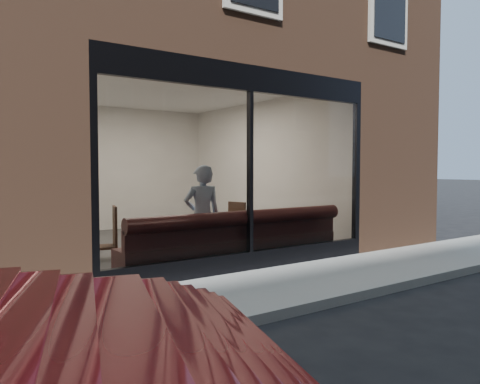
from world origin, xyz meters
TOP-DOWN VIEW (x-y plane):
  - ground at (0.00, 0.00)m, footprint 120.00×120.00m
  - sidewalk_near at (0.00, 1.00)m, footprint 40.00×2.00m
  - kerb_near at (0.00, -0.05)m, footprint 40.00×0.10m
  - host_building_pier_right at (3.75, 8.00)m, footprint 2.50×12.00m
  - host_building_backfill at (0.00, 11.00)m, footprint 5.00×6.00m
  - cafe_floor at (0.00, 5.00)m, footprint 6.00×6.00m
  - cafe_ceiling at (0.00, 5.00)m, footprint 6.00×6.00m
  - cafe_wall_back at (0.00, 7.99)m, footprint 5.00×0.00m
  - cafe_wall_left at (-2.49, 5.00)m, footprint 0.00×6.00m
  - cafe_wall_right at (2.49, 5.00)m, footprint 0.00×6.00m
  - storefront_kick at (0.00, 2.05)m, footprint 5.00×0.10m
  - storefront_header at (0.00, 2.05)m, footprint 5.00×0.10m
  - storefront_mullion at (0.00, 2.05)m, footprint 0.06×0.10m
  - storefront_glass at (0.00, 2.02)m, footprint 4.80×0.00m
  - banquette at (0.00, 2.45)m, footprint 4.00×0.55m
  - person at (-0.51, 2.66)m, footprint 0.68×0.53m
  - cafe_table_left at (-0.84, 3.44)m, footprint 0.83×0.83m
  - cafe_table_right at (0.96, 3.19)m, footprint 0.73×0.73m
  - cafe_chair_left at (-1.63, 4.14)m, footprint 0.51×0.51m
  - cafe_chair_right at (0.70, 3.65)m, footprint 0.53×0.53m
  - wall_poster at (-2.45, 3.89)m, footprint 0.02×0.58m

SIDE VIEW (x-z plane):
  - ground at x=0.00m, z-range 0.00..0.00m
  - sidewalk_near at x=0.00m, z-range 0.00..0.01m
  - cafe_floor at x=0.00m, z-range 0.02..0.02m
  - kerb_near at x=0.00m, z-range 0.00..0.12m
  - storefront_kick at x=0.00m, z-range 0.00..0.30m
  - banquette at x=0.00m, z-range 0.00..0.45m
  - cafe_chair_left at x=-1.63m, z-range 0.22..0.26m
  - cafe_chair_right at x=0.70m, z-range 0.22..0.26m
  - cafe_table_left at x=-0.84m, z-range 0.72..0.76m
  - cafe_table_right at x=0.96m, z-range 0.72..0.76m
  - person at x=-0.51m, z-range 0.00..1.66m
  - storefront_mullion at x=0.00m, z-range 0.30..2.80m
  - storefront_glass at x=0.00m, z-range -0.85..3.95m
  - cafe_wall_back at x=0.00m, z-range -0.90..4.10m
  - cafe_wall_left at x=-2.49m, z-range -1.40..4.60m
  - cafe_wall_right at x=2.49m, z-range -1.40..4.60m
  - host_building_pier_right at x=3.75m, z-range 0.00..3.20m
  - host_building_backfill at x=0.00m, z-range 0.00..3.20m
  - wall_poster at x=-2.45m, z-range 1.24..2.01m
  - storefront_header at x=0.00m, z-range 2.80..3.20m
  - cafe_ceiling at x=0.00m, z-range 3.19..3.19m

